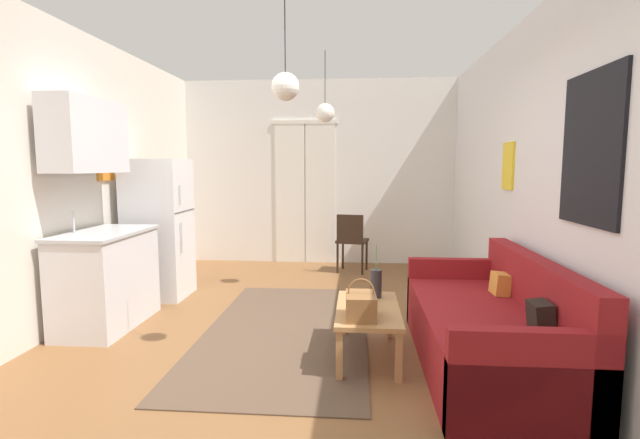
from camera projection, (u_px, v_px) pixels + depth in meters
ground_plane at (279, 363)px, 3.74m from camera, size 4.81×8.10×0.10m
wall_back at (318, 173)px, 7.33m from camera, size 4.41×0.13×2.86m
wall_right at (569, 179)px, 3.39m from camera, size 0.12×7.70×2.86m
wall_left at (12, 178)px, 3.74m from camera, size 0.12×7.70×2.86m
area_rug at (287, 331)px, 4.32m from camera, size 1.48×2.94×0.01m
couch at (493, 331)px, 3.54m from camera, size 0.92×2.07×0.84m
coffee_table at (368, 314)px, 3.72m from camera, size 0.50×0.97×0.40m
bamboo_vase at (376, 283)px, 3.99m from camera, size 0.10×0.10×0.46m
handbag at (361, 305)px, 3.45m from camera, size 0.23×0.32×0.30m
refrigerator at (159, 229)px, 5.41m from camera, size 0.67×0.63×1.61m
kitchen_counter at (101, 241)px, 4.38m from camera, size 0.59×1.09×2.14m
accent_chair at (352, 239)px, 6.67m from camera, size 0.49×0.47×0.85m
pendant_lamp_near at (285, 86)px, 3.40m from camera, size 0.21×0.21×0.85m
pendant_lamp_far at (325, 113)px, 5.43m from camera, size 0.22×0.22×0.82m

